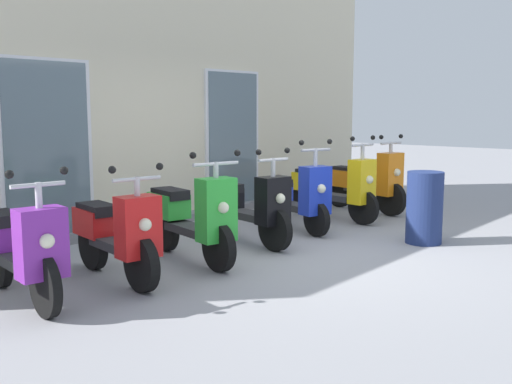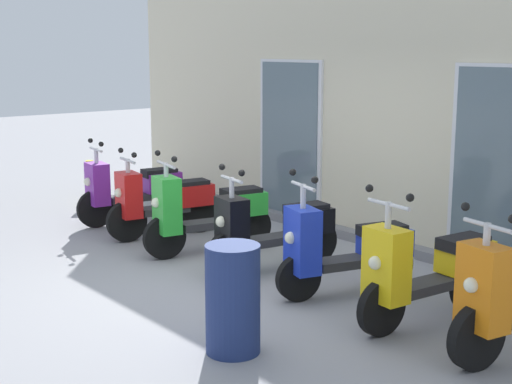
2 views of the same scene
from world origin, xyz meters
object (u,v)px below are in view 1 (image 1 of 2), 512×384
object	(u,v)px
scooter_green	(192,216)
scooter_black	(246,206)
scooter_purple	(20,247)
scooter_red	(116,233)
scooter_yellow	(335,187)
scooter_blue	(294,196)
scooter_orange	(367,182)
trash_bin	(424,208)

from	to	relation	value
scooter_green	scooter_black	xyz separation A→B (m)	(1.07, 0.14, -0.03)
scooter_purple	scooter_red	world-z (taller)	scooter_purple
scooter_red	scooter_yellow	world-z (taller)	scooter_yellow
scooter_green	scooter_yellow	world-z (taller)	scooter_yellow
scooter_blue	scooter_orange	world-z (taller)	scooter_blue
scooter_green	trash_bin	distance (m)	2.98
scooter_red	scooter_yellow	bearing A→B (deg)	1.94
scooter_purple	scooter_orange	world-z (taller)	scooter_orange
scooter_purple	scooter_blue	world-z (taller)	scooter_blue
scooter_red	scooter_black	size ratio (longest dim) A/B	0.95
scooter_blue	trash_bin	distance (m)	1.79
scooter_red	scooter_orange	world-z (taller)	scooter_orange
scooter_black	scooter_yellow	bearing A→B (deg)	0.79
scooter_black	scooter_yellow	distance (m)	2.07
scooter_blue	scooter_black	bearing A→B (deg)	-177.99
trash_bin	scooter_orange	bearing A→B (deg)	47.92
scooter_orange	scooter_red	bearing A→B (deg)	-178.23
scooter_blue	trash_bin	size ratio (longest dim) A/B	1.67
scooter_red	scooter_blue	bearing A→B (deg)	2.73
trash_bin	scooter_yellow	bearing A→B (deg)	70.54
scooter_red	scooter_orange	distance (m)	5.11
scooter_green	scooter_yellow	distance (m)	3.15
scooter_blue	scooter_green	bearing A→B (deg)	-175.28
scooter_blue	scooter_orange	size ratio (longest dim) A/B	0.92
scooter_yellow	scooter_orange	bearing A→B (deg)	1.02
scooter_black	scooter_yellow	size ratio (longest dim) A/B	1.00
scooter_green	scooter_orange	size ratio (longest dim) A/B	1.00
scooter_purple	scooter_blue	distance (m)	4.07
scooter_orange	scooter_green	bearing A→B (deg)	-177.44
scooter_green	trash_bin	size ratio (longest dim) A/B	1.82
scooter_red	scooter_black	xyz separation A→B (m)	(2.07, 0.11, 0.00)
scooter_red	scooter_green	size ratio (longest dim) A/B	0.95
scooter_red	scooter_orange	bearing A→B (deg)	1.77
scooter_purple	scooter_red	distance (m)	0.95
scooter_purple	scooter_black	xyz separation A→B (m)	(3.02, 0.03, -0.02)
scooter_orange	scooter_purple	bearing A→B (deg)	-179.32
scooter_yellow	trash_bin	bearing A→B (deg)	-109.46
scooter_blue	scooter_yellow	bearing A→B (deg)	-0.46
scooter_black	scooter_blue	distance (m)	1.05
trash_bin	scooter_green	bearing A→B (deg)	148.29
trash_bin	scooter_blue	bearing A→B (deg)	103.32
scooter_red	scooter_yellow	size ratio (longest dim) A/B	0.95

